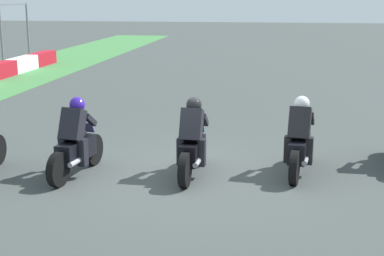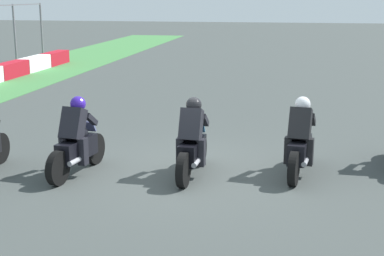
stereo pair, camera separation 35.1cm
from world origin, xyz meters
name	(u,v)px [view 2 (the right image)]	position (x,y,z in m)	size (l,w,h in m)	color
ground_plane	(192,171)	(0.00, 0.00, 0.00)	(120.00, 120.00, 0.00)	#3F4543
rider_lane_b	(300,143)	(0.16, -2.08, 0.62)	(2.04, 0.59, 1.51)	black
rider_lane_c	(192,144)	(-0.27, -0.06, 0.62)	(2.04, 0.55, 1.51)	black
rider_lane_d	(77,143)	(-0.58, 2.15, 0.62)	(2.04, 0.59, 1.51)	black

